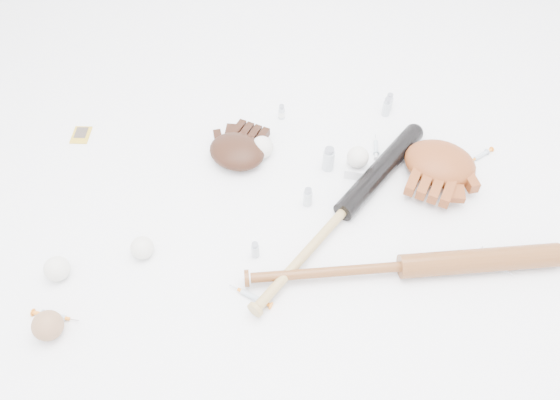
{
  "coord_description": "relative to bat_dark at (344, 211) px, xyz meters",
  "views": [
    {
      "loc": [
        -0.17,
        -1.06,
        1.39
      ],
      "look_at": [
        -0.03,
        0.01,
        0.06
      ],
      "focal_mm": 35.0,
      "sensor_mm": 36.0,
      "label": 1
    }
  ],
  "objects": [
    {
      "name": "vial_4",
      "position": [
        -0.29,
        -0.11,
        -0.0
      ],
      "size": [
        0.02,
        0.02,
        0.06
      ],
      "primitive_type": "cylinder",
      "color": "silver",
      "rests_on": "ground"
    },
    {
      "name": "vial_3",
      "position": [
        -0.01,
        0.22,
        0.01
      ],
      "size": [
        0.04,
        0.04,
        0.09
      ],
      "primitive_type": "cylinder",
      "color": "silver",
      "rests_on": "ground"
    },
    {
      "name": "syringe_3",
      "position": [
        0.42,
        -0.23,
        -0.03
      ],
      "size": [
        0.09,
        0.13,
        0.02
      ],
      "primitive_type": null,
      "rotation": [
        0.0,
        0.0,
        -1.05
      ],
      "color": "#ADBCC6",
      "rests_on": "ground"
    },
    {
      "name": "vial_2",
      "position": [
        -0.1,
        0.07,
        0.0
      ],
      "size": [
        0.03,
        0.03,
        0.07
      ],
      "primitive_type": "cylinder",
      "color": "silver",
      "rests_on": "ground"
    },
    {
      "name": "vial_5",
      "position": [
        -0.14,
        0.49,
        -0.0
      ],
      "size": [
        0.02,
        0.02,
        0.06
      ],
      "primitive_type": "cylinder",
      "color": "silver",
      "rests_on": "ground"
    },
    {
      "name": "baseball_upper",
      "position": [
        -0.23,
        0.31,
        0.0
      ],
      "size": [
        0.08,
        0.08,
        0.08
      ],
      "primitive_type": "sphere",
      "color": "silver",
      "rests_on": "ground"
    },
    {
      "name": "trading_card",
      "position": [
        -0.87,
        0.49,
        -0.03
      ],
      "size": [
        0.07,
        0.09,
        0.0
      ],
      "primitive_type": "cube",
      "rotation": [
        0.0,
        0.0,
        -0.15
      ],
      "color": "gold",
      "rests_on": "ground"
    },
    {
      "name": "baseball_on_pedestal",
      "position": [
        0.08,
        0.18,
        0.04
      ],
      "size": [
        0.07,
        0.07,
        0.07
      ],
      "primitive_type": "sphere",
      "color": "silver",
      "rests_on": "pedestal"
    },
    {
      "name": "bat_wood",
      "position": [
        0.13,
        -0.23,
        0.0
      ],
      "size": [
        0.98,
        0.11,
        0.07
      ],
      "primitive_type": null,
      "rotation": [
        0.0,
        0.0,
        -0.04
      ],
      "color": "brown",
      "rests_on": "ground"
    },
    {
      "name": "bat_dark",
      "position": [
        0.0,
        0.0,
        0.0
      ],
      "size": [
        0.72,
        0.71,
        0.07
      ],
      "primitive_type": null,
      "rotation": [
        0.0,
        0.0,
        0.78
      ],
      "color": "black",
      "rests_on": "ground"
    },
    {
      "name": "vial_0",
      "position": [
        0.25,
        0.46,
        0.0
      ],
      "size": [
        0.03,
        0.03,
        0.08
      ],
      "primitive_type": "cylinder",
      "color": "silver",
      "rests_on": "ground"
    },
    {
      "name": "baseball_left",
      "position": [
        -0.87,
        -0.11,
        0.0
      ],
      "size": [
        0.07,
        0.07,
        0.07
      ],
      "primitive_type": "sphere",
      "color": "silver",
      "rests_on": "ground"
    },
    {
      "name": "syringe_2",
      "position": [
        0.18,
        0.28,
        -0.03
      ],
      "size": [
        0.05,
        0.14,
        0.02
      ],
      "primitive_type": null,
      "rotation": [
        0.0,
        0.0,
        1.36
      ],
      "color": "#ADBCC6",
      "rests_on": "ground"
    },
    {
      "name": "pedestal",
      "position": [
        0.08,
        0.18,
        -0.01
      ],
      "size": [
        0.09,
        0.09,
        0.04
      ],
      "primitive_type": "cube",
      "rotation": [
        0.0,
        0.0,
        -0.34
      ],
      "color": "white",
      "rests_on": "ground"
    },
    {
      "name": "baseball_mid",
      "position": [
        -0.63,
        -0.06,
        0.0
      ],
      "size": [
        0.07,
        0.07,
        0.07
      ],
      "primitive_type": "sphere",
      "color": "silver",
      "rests_on": "ground"
    },
    {
      "name": "glove_dark",
      "position": [
        -0.32,
        0.3,
        0.01
      ],
      "size": [
        0.32,
        0.32,
        0.08
      ],
      "primitive_type": null,
      "rotation": [
        0.0,
        0.0,
        -0.57
      ],
      "color": "black",
      "rests_on": "ground"
    },
    {
      "name": "syringe_1",
      "position": [
        -0.32,
        -0.25,
        -0.03
      ],
      "size": [
        0.14,
        0.11,
        0.02
      ],
      "primitive_type": null,
      "rotation": [
        0.0,
        0.0,
        2.51
      ],
      "color": "#ADBCC6",
      "rests_on": "ground"
    },
    {
      "name": "syringe_0",
      "position": [
        -0.87,
        -0.24,
        -0.03
      ],
      "size": [
        0.15,
        0.07,
        0.02
      ],
      "primitive_type": null,
      "rotation": [
        0.0,
        0.0,
        -0.31
      ],
      "color": "#ADBCC6",
      "rests_on": "ground"
    },
    {
      "name": "syringe_4",
      "position": [
        0.53,
        0.2,
        -0.03
      ],
      "size": [
        0.13,
        0.08,
        0.02
      ],
      "primitive_type": null,
      "rotation": [
        0.0,
        0.0,
        3.61
      ],
      "color": "#ADBCC6",
      "rests_on": "ground"
    },
    {
      "name": "vial_1",
      "position": [
        0.27,
        0.48,
        0.0
      ],
      "size": [
        0.03,
        0.03,
        0.07
      ],
      "primitive_type": "cylinder",
      "color": "silver",
      "rests_on": "ground"
    },
    {
      "name": "glove_tan",
      "position": [
        0.35,
        0.14,
        0.02
      ],
      "size": [
        0.39,
        0.39,
        0.1
      ],
      "primitive_type": null,
      "rotation": [
        0.0,
        0.0,
        2.57
      ],
      "color": "brown",
      "rests_on": "ground"
    },
    {
      "name": "baseball_aged",
      "position": [
        -0.87,
        -0.29,
        0.01
      ],
      "size": [
        0.08,
        0.08,
        0.08
      ],
      "primitive_type": "sphere",
      "color": "#8D6344",
      "rests_on": "ground"
    }
  ]
}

